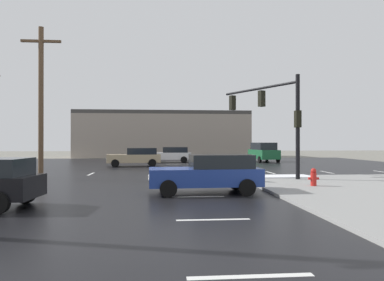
# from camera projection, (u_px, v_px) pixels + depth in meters

# --- Properties ---
(ground_plane) EXTENTS (120.00, 120.00, 0.00)m
(ground_plane) POSITION_uv_depth(u_px,v_px,m) (183.00, 174.00, 23.38)
(ground_plane) COLOR slate
(road_asphalt) EXTENTS (44.00, 44.00, 0.02)m
(road_asphalt) POSITION_uv_depth(u_px,v_px,m) (183.00, 174.00, 23.38)
(road_asphalt) COLOR black
(road_asphalt) RESTS_ON ground_plane
(snow_strip_curbside) EXTENTS (4.00, 1.60, 0.06)m
(snow_strip_curbside) POSITION_uv_depth(u_px,v_px,m) (275.00, 176.00, 19.82)
(snow_strip_curbside) COLOR white
(snow_strip_curbside) RESTS_ON sidewalk_corner
(lane_markings) EXTENTS (36.15, 36.15, 0.01)m
(lane_markings) POSITION_uv_depth(u_px,v_px,m) (203.00, 175.00, 22.11)
(lane_markings) COLOR silver
(lane_markings) RESTS_ON road_asphalt
(traffic_signal_mast) EXTENTS (3.06, 5.42, 5.59)m
(traffic_signal_mast) POSITION_uv_depth(u_px,v_px,m) (274.00, 110.00, 20.11)
(traffic_signal_mast) COLOR black
(traffic_signal_mast) RESTS_ON sidewalk_corner
(fire_hydrant) EXTENTS (0.48, 0.26, 0.79)m
(fire_hydrant) POSITION_uv_depth(u_px,v_px,m) (314.00, 177.00, 15.79)
(fire_hydrant) COLOR red
(fire_hydrant) RESTS_ON sidewalk_corner
(strip_building_background) EXTENTS (23.87, 8.00, 6.37)m
(strip_building_background) POSITION_uv_depth(u_px,v_px,m) (163.00, 135.00, 50.36)
(strip_building_background) COLOR gray
(strip_building_background) RESTS_ON ground_plane
(sedan_blue) EXTENTS (4.59, 2.16, 1.58)m
(sedan_blue) POSITION_uv_depth(u_px,v_px,m) (209.00, 173.00, 14.34)
(sedan_blue) COLOR navy
(sedan_blue) RESTS_ON road_asphalt
(suv_green) EXTENTS (2.38, 4.92, 2.03)m
(suv_green) POSITION_uv_depth(u_px,v_px,m) (263.00, 152.00, 37.27)
(suv_green) COLOR #195933
(suv_green) RESTS_ON road_asphalt
(sedan_tan) EXTENTS (4.67, 2.40, 1.58)m
(sedan_tan) POSITION_uv_depth(u_px,v_px,m) (136.00, 157.00, 30.20)
(sedan_tan) COLOR tan
(sedan_tan) RESTS_ON road_asphalt
(sedan_white) EXTENTS (4.61, 2.22, 1.58)m
(sedan_white) POSITION_uv_depth(u_px,v_px,m) (171.00, 154.00, 35.71)
(sedan_white) COLOR white
(sedan_white) RESTS_ON road_asphalt
(utility_pole_mid) EXTENTS (2.20, 0.28, 8.61)m
(utility_pole_mid) POSITION_uv_depth(u_px,v_px,m) (41.00, 99.00, 19.77)
(utility_pole_mid) COLOR brown
(utility_pole_mid) RESTS_ON ground_plane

